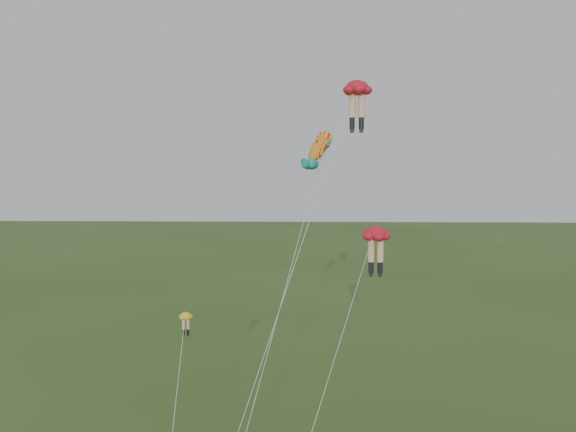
{
  "coord_description": "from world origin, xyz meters",
  "views": [
    {
      "loc": [
        3.1,
        -27.97,
        15.1
      ],
      "look_at": [
        1.92,
        6.0,
        12.53
      ],
      "focal_mm": 40.0,
      "sensor_mm": 36.0,
      "label": 1
    }
  ],
  "objects": [
    {
      "name": "fish_kite",
      "position": [
        3.56,
        6.85,
        16.09
      ],
      "size": [
        5.27,
        9.56,
        17.34
      ],
      "rotation": [
        0.58,
        0.0,
        -0.41
      ],
      "color": "yellow",
      "rests_on": "ground"
    },
    {
      "name": "legs_kite_yellow",
      "position": [
        -3.49,
        4.77,
        6.51
      ],
      "size": [
        1.16,
        9.06,
        7.41
      ],
      "rotation": [
        0.0,
        0.0,
        0.27
      ],
      "color": "yellow",
      "rests_on": "ground"
    },
    {
      "name": "legs_kite_red_mid",
      "position": [
        6.6,
        6.47,
        11.23
      ],
      "size": [
        5.67,
        9.99,
        11.96
      ],
      "rotation": [
        0.0,
        0.0,
        -0.1
      ],
      "color": "red",
      "rests_on": "ground"
    },
    {
      "name": "legs_kite_red_high",
      "position": [
        5.53,
        6.99,
        18.96
      ],
      "size": [
        7.76,
        7.95,
        19.8
      ],
      "rotation": [
        0.0,
        0.0,
        -0.14
      ],
      "color": "red",
      "rests_on": "ground"
    }
  ]
}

